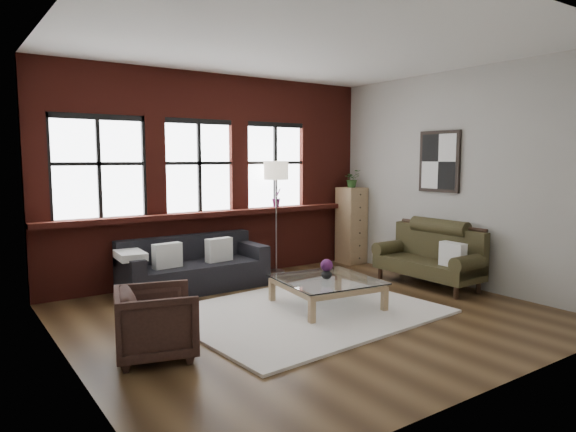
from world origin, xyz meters
TOP-DOWN VIEW (x-y plane):
  - floor at (0.00, 0.00)m, footprint 5.50×5.50m
  - ceiling at (0.00, 0.00)m, footprint 5.50×5.50m
  - wall_back at (0.00, 2.50)m, footprint 5.50×0.00m
  - wall_front at (0.00, -2.50)m, footprint 5.50×0.00m
  - wall_left at (-2.75, 0.00)m, footprint 0.00×5.00m
  - wall_right at (2.75, 0.00)m, footprint 0.00×5.00m
  - brick_backwall at (0.00, 2.44)m, footprint 5.50×0.12m
  - sill_ledge at (0.00, 2.35)m, footprint 5.50×0.30m
  - window_left at (-1.80, 2.45)m, footprint 1.38×0.10m
  - window_mid at (-0.30, 2.45)m, footprint 1.38×0.10m
  - window_right at (1.10, 2.45)m, footprint 1.38×0.10m
  - wall_poster at (2.72, 0.30)m, footprint 0.05×0.74m
  - shag_rug at (-0.01, 0.06)m, footprint 3.22×2.62m
  - dark_sofa at (-0.65, 1.90)m, footprint 2.08×0.84m
  - pillow_a at (-1.10, 1.80)m, footprint 0.41×0.18m
  - pillow_b at (-0.30, 1.80)m, footprint 0.41×0.18m
  - vintage_settee at (2.30, 0.13)m, footprint 0.75×1.68m
  - pillow_settee at (2.22, -0.39)m, footprint 0.15×0.38m
  - armchair at (-2.02, -0.25)m, footprint 0.91×0.90m
  - coffee_table at (0.35, 0.10)m, footprint 1.29×1.29m
  - vase at (0.35, 0.10)m, footprint 0.18×0.18m
  - flowers at (0.35, 0.10)m, footprint 0.16×0.16m
  - drawer_chest at (2.53, 2.08)m, footprint 0.42×0.42m
  - potted_plant_top at (2.53, 2.08)m, footprint 0.30×0.27m
  - floor_lamp at (0.95, 2.16)m, footprint 0.40×0.40m
  - sill_plant at (1.06, 2.32)m, footprint 0.22×0.20m

SIDE VIEW (x-z plane):
  - floor at x=0.00m, z-range 0.00..0.00m
  - shag_rug at x=-0.01m, z-range 0.00..0.03m
  - coffee_table at x=0.35m, z-range -0.01..0.38m
  - armchair at x=-2.02m, z-range 0.00..0.68m
  - dark_sofa at x=-0.65m, z-range 0.00..0.75m
  - vintage_settee at x=2.30m, z-range 0.00..0.90m
  - vase at x=0.35m, z-range 0.38..0.52m
  - flowers at x=0.35m, z-range 0.47..0.63m
  - pillow_settee at x=2.22m, z-range 0.39..0.73m
  - pillow_a at x=-1.10m, z-range 0.40..0.74m
  - pillow_b at x=-0.30m, z-range 0.40..0.74m
  - drawer_chest at x=2.53m, z-range 0.00..1.37m
  - floor_lamp at x=0.95m, z-range 0.00..2.00m
  - sill_ledge at x=0.00m, z-range 1.00..1.08m
  - sill_plant at x=1.06m, z-range 1.08..1.40m
  - potted_plant_top at x=2.53m, z-range 1.37..1.69m
  - wall_back at x=0.00m, z-range -1.15..4.35m
  - wall_front at x=0.00m, z-range -1.15..4.35m
  - wall_left at x=-2.75m, z-range -0.90..4.10m
  - wall_right at x=2.75m, z-range -0.90..4.10m
  - brick_backwall at x=0.00m, z-range 0.00..3.20m
  - window_left at x=-1.80m, z-range 1.00..2.50m
  - window_mid at x=-0.30m, z-range 1.00..2.50m
  - window_right at x=1.10m, z-range 1.00..2.50m
  - wall_poster at x=2.72m, z-range 1.38..2.32m
  - ceiling at x=0.00m, z-range 3.20..3.20m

